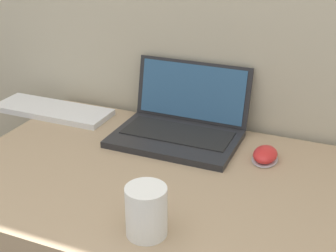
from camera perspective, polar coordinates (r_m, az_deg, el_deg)
laptop at (r=1.44m, az=1.57°, el=0.34°), size 0.38×0.29×0.21m
drink_cup at (r=1.01m, az=-2.66°, el=-10.24°), size 0.09×0.09×0.12m
computer_mouse at (r=1.34m, az=11.76°, el=-3.50°), size 0.07×0.10×0.04m
external_keyboard at (r=1.67m, az=-13.87°, el=1.88°), size 0.42×0.14×0.02m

